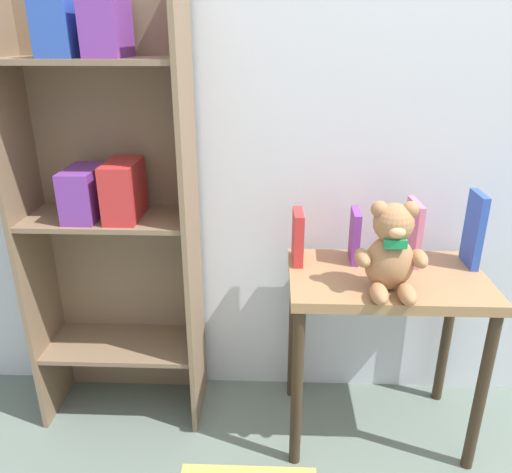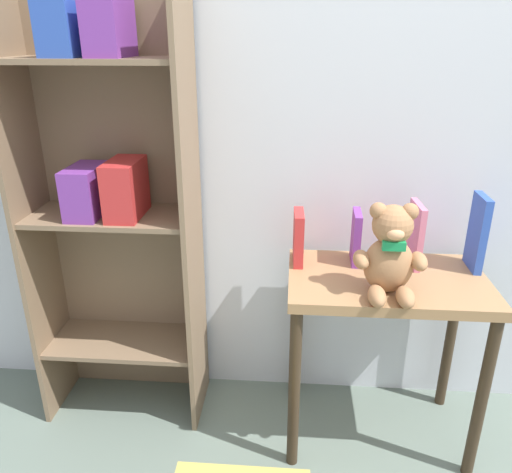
# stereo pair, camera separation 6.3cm
# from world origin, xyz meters

# --- Properties ---
(wall_back) EXTENTS (4.80, 0.06, 2.50)m
(wall_back) POSITION_xyz_m (0.00, 1.36, 1.25)
(wall_back) COLOR silver
(wall_back) RESTS_ON ground_plane
(bookshelf_side) EXTENTS (0.61, 0.30, 1.66)m
(bookshelf_side) POSITION_xyz_m (-0.93, 1.19, 0.92)
(bookshelf_side) COLOR #7F664C
(bookshelf_side) RESTS_ON ground_plane
(display_table) EXTENTS (0.68, 0.42, 0.67)m
(display_table) POSITION_xyz_m (0.05, 1.07, 0.55)
(display_table) COLOR #9E754C
(display_table) RESTS_ON ground_plane
(teddy_bear) EXTENTS (0.23, 0.21, 0.30)m
(teddy_bear) POSITION_xyz_m (0.03, 0.96, 0.80)
(teddy_bear) COLOR #A8754C
(teddy_bear) RESTS_ON display_table
(book_standing_red) EXTENTS (0.04, 0.13, 0.19)m
(book_standing_red) POSITION_xyz_m (-0.25, 1.17, 0.76)
(book_standing_red) COLOR red
(book_standing_red) RESTS_ON display_table
(book_standing_purple) EXTENTS (0.03, 0.13, 0.19)m
(book_standing_purple) POSITION_xyz_m (-0.05, 1.19, 0.76)
(book_standing_purple) COLOR purple
(book_standing_purple) RESTS_ON display_table
(book_standing_pink) EXTENTS (0.03, 0.15, 0.23)m
(book_standing_pink) POSITION_xyz_m (0.16, 1.18, 0.78)
(book_standing_pink) COLOR #D17093
(book_standing_pink) RESTS_ON display_table
(book_standing_blue) EXTENTS (0.03, 0.13, 0.27)m
(book_standing_blue) POSITION_xyz_m (0.36, 1.17, 0.80)
(book_standing_blue) COLOR #2D51B7
(book_standing_blue) RESTS_ON display_table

